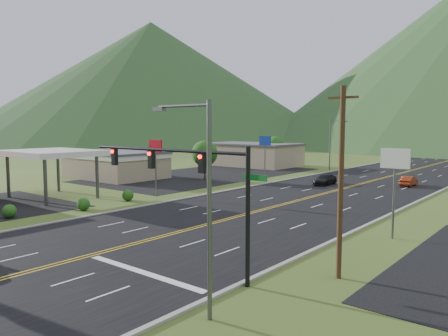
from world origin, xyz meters
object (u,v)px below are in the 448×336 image
Objects in this scene: traffic_signal at (188,175)px; streetlight_west at (332,141)px; streetlight_east at (203,195)px; car_dark_mid at (325,180)px; car_red_far at (409,181)px; gas_canopy at (52,154)px.

streetlight_west reaches higher than traffic_signal.
car_dark_mid is (-14.69, 40.90, -4.49)m from streetlight_east.
streetlight_west is at bearing 107.97° from traffic_signal.
streetlight_west reaches higher than car_red_far.
car_red_far is (17.38, -13.29, -4.53)m from streetlight_west.
streetlight_east is 0.90× the size of gas_canopy.
traffic_signal is at bearing -76.35° from car_dark_mid.
car_red_far is at bearing 30.72° from car_dark_mid.
streetlight_west is 2.29× the size of car_red_far.
traffic_signal is at bearing -15.70° from gas_canopy.
streetlight_east is 2.29× the size of car_red_far.
traffic_signal reaches higher than car_red_far.
streetlight_east is 35.28m from gas_canopy.
gas_canopy is 44.61m from car_red_far.
car_red_far is (-0.78, 42.72, -4.68)m from traffic_signal.
streetlight_east and streetlight_west have the same top height.
gas_canopy is at bearing -124.11° from car_dark_mid.
traffic_signal is 1.46× the size of streetlight_east.
traffic_signal is 6.17m from streetlight_east.
streetlight_west is at bearing 77.87° from gas_canopy.
car_dark_mid is at bearing 109.76° from streetlight_east.
gas_canopy is 34.56m from car_dark_mid.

